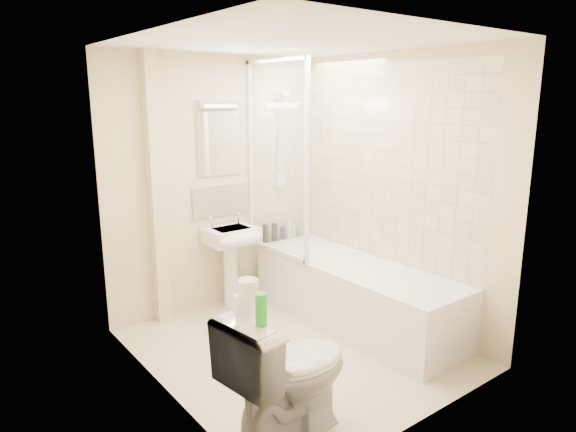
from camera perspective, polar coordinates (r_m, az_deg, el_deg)
floor at (r=4.35m, az=0.79°, el=-14.44°), size 2.50×2.50×0.00m
wall_back at (r=4.97m, az=-8.15°, el=3.55°), size 2.20×0.02×2.40m
wall_left at (r=3.39m, az=-13.92°, el=-1.11°), size 0.02×2.50×2.40m
wall_right at (r=4.69m, az=11.46°, el=2.87°), size 0.02×2.50×2.40m
ceiling at (r=3.88m, az=0.90°, el=18.86°), size 2.20×2.50×0.02m
tile_back at (r=5.33m, az=-1.08°, el=6.76°), size 0.70×0.01×1.75m
tile_right at (r=4.69m, az=10.85°, el=5.68°), size 0.01×2.10×1.75m
pipe_boxing at (r=4.65m, az=-14.45°, el=2.62°), size 0.12×0.12×2.40m
splashback at (r=5.01m, az=-7.53°, el=1.68°), size 0.60×0.02×0.30m
mirror at (r=4.93m, az=-7.71°, el=7.95°), size 0.46×0.01×0.60m
strip_light at (r=4.90m, az=-7.71°, el=12.25°), size 0.42×0.07×0.07m
bathtub at (r=4.73m, az=7.50°, el=-8.36°), size 0.70×2.10×0.55m
shower_screen at (r=4.77m, az=-1.33°, el=6.33°), size 0.04×0.92×1.80m
shower_fixture at (r=5.28m, az=-0.81°, el=8.02°), size 0.10×0.16×0.99m
pedestal_sink at (r=4.92m, az=-6.07°, el=-3.21°), size 0.47×0.45×0.91m
bottle_black_a at (r=5.28m, az=-2.52°, el=-1.93°), size 0.06×0.06×0.19m
bottle_black_b at (r=5.35m, az=-1.51°, el=-1.77°), size 0.06×0.06×0.18m
bottle_blue at (r=5.41m, az=-0.61°, el=-1.88°), size 0.05×0.05×0.13m
bottle_cream at (r=5.45m, az=0.07°, el=-1.47°), size 0.06×0.06×0.18m
bottle_white_b at (r=5.50m, az=0.56°, el=-1.64°), size 0.05×0.05×0.13m
bottle_green at (r=5.56m, az=1.36°, el=-1.73°), size 0.06×0.06×0.08m
toilet at (r=3.17m, az=0.06°, el=-17.01°), size 0.67×0.94×0.84m
toilet_roll_lower at (r=2.93m, az=-4.79°, el=-9.61°), size 0.12×0.12×0.09m
toilet_roll_upper at (r=2.87m, az=-4.45°, el=-8.02°), size 0.11×0.11×0.10m
green_bottle at (r=2.73m, az=-3.00°, el=-10.33°), size 0.06×0.06×0.18m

